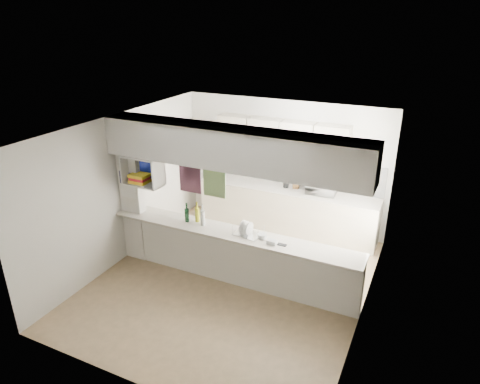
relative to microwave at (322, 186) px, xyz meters
The scene contains 16 objects.
floor 2.55m from the microwave, 111.95° to the right, with size 4.80×4.80×0.00m, color #8B7351.
ceiling 2.77m from the microwave, 111.95° to the right, with size 4.80×4.80×0.00m, color white.
wall_back 0.93m from the microwave, 163.58° to the left, with size 4.20×4.20×0.00m, color silver.
wall_left 3.67m from the microwave, 144.11° to the right, with size 4.80×4.80×0.00m, color silver.
wall_right 2.49m from the microwave, 60.06° to the right, with size 4.80×4.80×0.00m, color silver.
servery_partition 2.45m from the microwave, 115.82° to the right, with size 4.20×0.50×2.60m.
cubby_shelf 3.35m from the microwave, 137.76° to the right, with size 0.65×0.35×0.50m.
kitchen_run 0.75m from the microwave, behind, with size 3.60×0.63×2.24m.
microwave is the anchor object (origin of this frame).
bowl 0.19m from the microwave, 11.78° to the left, with size 0.25×0.25×0.06m, color navy.
dish_rack 2.18m from the microwave, 105.54° to the right, with size 0.46×0.38×0.22m.
cup 2.27m from the microwave, 106.62° to the right, with size 0.11×0.11×0.09m, color white.
wine_bottles 2.60m from the microwave, 126.06° to the right, with size 0.37×0.15×0.37m.
plastic_tubs 2.18m from the microwave, 96.78° to the right, with size 0.49×0.22×0.07m.
utensil_jar 0.72m from the microwave, behind, with size 0.10×0.10×0.14m, color black.
knife_block 0.52m from the microwave, behind, with size 0.11×0.09×0.22m, color brown.
Camera 1 is at (2.68, -5.35, 4.10)m, focal length 32.00 mm.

